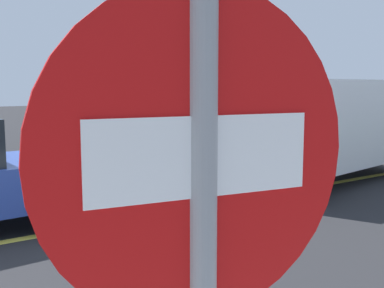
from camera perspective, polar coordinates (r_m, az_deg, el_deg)
name	(u,v)px	position (r m, az deg, el deg)	size (l,w,h in m)	color
lane_marking_centre	(135,219)	(7.53, -6.95, -8.99)	(28.00, 0.16, 0.01)	#E0D14C
white_van	(323,123)	(10.60, 15.59, 2.47)	(5.44, 2.87, 2.20)	white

